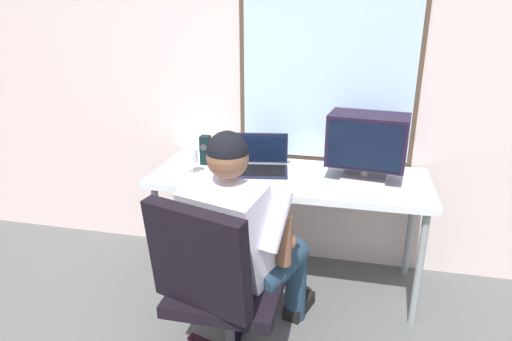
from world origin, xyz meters
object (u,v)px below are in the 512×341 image
Objects in this scene: crt_monitor at (367,141)px; wine_glass at (191,157)px; office_chair at (215,279)px; coffee_mug at (216,170)px; laptop at (262,160)px; desk_speaker at (206,150)px; desk at (289,184)px; person_seated at (243,237)px.

wine_glass is at bearing -171.63° from crt_monitor.
office_chair is 9.59× the size of coffee_mug.
coffee_mug is (0.16, -0.03, -0.06)m from wine_glass.
laptop is 0.38m from desk_speaker.
desk is 3.51× the size of crt_monitor.
person_seated is at bearing -47.15° from wine_glass.
laptop reaches higher than desk.
person_seated reaches higher than desk.
office_chair is 1.18m from crt_monitor.
person_seated is (-0.14, -0.59, -0.07)m from desk.
office_chair is at bearing -105.57° from person_seated.
desk_speaker is (-1.00, 0.05, -0.14)m from crt_monitor.
desk is at bearing 10.64° from wine_glass.
crt_monitor reaches higher than desk.
crt_monitor is 1.31× the size of laptop.
desk_speaker is at bearing 110.74° from office_chair.
coffee_mug is (-0.42, -0.14, 0.11)m from desk.
office_chair reaches higher than coffee_mug.
laptop is 2.30× the size of wine_glass.
wine_glass is at bearing 117.01° from office_chair.
desk is 1.76× the size of office_chair.
wine_glass is (-0.37, 0.73, 0.33)m from office_chair.
desk is at bearing 76.83° from person_seated.
crt_monitor reaches higher than office_chair.
crt_monitor is (0.65, 0.88, 0.45)m from office_chair.
crt_monitor reaches higher than desk_speaker.
office_chair is 0.88m from wine_glass.
coffee_mug is (-0.86, -0.18, -0.18)m from crt_monitor.
office_chair is 0.95m from laptop.
laptop is at bearing 23.55° from wine_glass.
desk_speaker reaches higher than desk.
office_chair is at bearing -62.99° from wine_glass.
wine_glass is at bearing -169.36° from desk.
person_seated is at bearing -58.20° from coffee_mug.
coffee_mug is at bearing 121.80° from person_seated.
crt_monitor is at bearing 53.60° from office_chair.
crt_monitor is at bearing 11.64° from coffee_mug.
office_chair is at bearing -73.45° from coffee_mug.
desk_speaker is at bearing 170.91° from desk.
person_seated is at bearing 74.43° from office_chair.
desk_speaker is 1.90× the size of coffee_mug.
laptop is (-0.05, 0.65, 0.18)m from person_seated.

